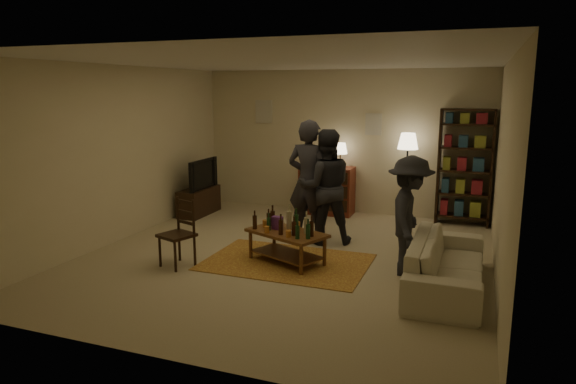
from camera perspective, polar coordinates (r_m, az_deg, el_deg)
The scene contains 13 objects.
floor at distance 7.33m, azimuth -0.24°, elevation -7.23°, with size 6.00×6.00×0.00m, color #C6B793.
room_shell at distance 9.99m, azimuth 2.38°, elevation 8.34°, with size 6.00×6.00×6.00m.
rug at distance 7.11m, azimuth -0.14°, elevation -7.78°, with size 2.20×1.50×0.01m, color brown.
coffee_table at distance 6.99m, azimuth -0.16°, elevation -4.74°, with size 1.22×0.96×0.78m.
dining_chair at distance 7.02m, azimuth -11.92°, elevation -4.20°, with size 0.51×0.51×0.92m.
tv_stand at distance 9.83m, azimuth -9.87°, elevation -0.26°, with size 0.40×1.00×1.06m.
dresser at distance 9.76m, azimuth 4.37°, elevation 0.33°, with size 1.00×0.50×1.36m.
bookshelf at distance 9.36m, azimuth 19.03°, elevation 2.74°, with size 0.90×0.34×2.02m.
floor_lamp at distance 9.27m, azimuth 13.16°, elevation 4.87°, with size 0.36×0.36×1.58m.
sofa at distance 6.43m, azimuth 17.24°, elevation -7.60°, with size 2.08×0.81×0.61m, color beige.
person_left at distance 7.89m, azimuth 2.33°, elevation 1.20°, with size 0.69×0.45×1.89m, color #2B2A33.
person_right at distance 7.81m, azimuth 4.14°, elevation 0.57°, with size 0.85×0.66×1.75m, color #25262D.
person_by_sofa at distance 6.65m, azimuth 13.36°, elevation -2.62°, with size 0.99×0.57×1.53m, color #27282F.
Camera 1 is at (2.47, -6.49, 2.33)m, focal length 32.00 mm.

